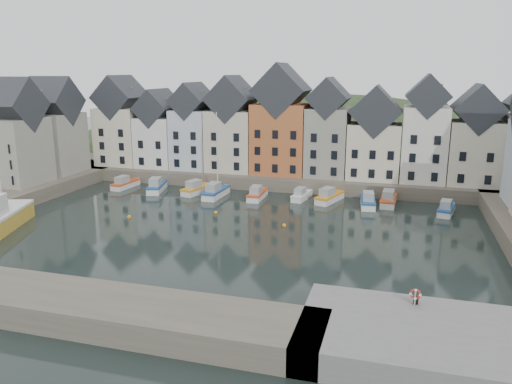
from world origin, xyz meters
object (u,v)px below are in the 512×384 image
at_px(boat_a, 125,184).
at_px(mooring_bollard, 416,300).
at_px(boat_d, 216,192).
at_px(life_ring_post, 415,295).

relative_size(boat_a, mooring_bollard, 10.75).
relative_size(boat_d, life_ring_post, 9.87).
distance_m(boat_a, boat_d, 16.37).
distance_m(boat_a, life_ring_post, 56.33).
bearing_deg(boat_a, life_ring_post, -33.55).
relative_size(boat_a, life_ring_post, 4.63).
height_order(boat_d, life_ring_post, boat_d).
xyz_separation_m(boat_a, mooring_bollard, (44.20, -34.62, 1.64)).
xyz_separation_m(boat_a, boat_d, (16.29, -1.62, 0.16)).
height_order(boat_d, mooring_bollard, boat_d).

